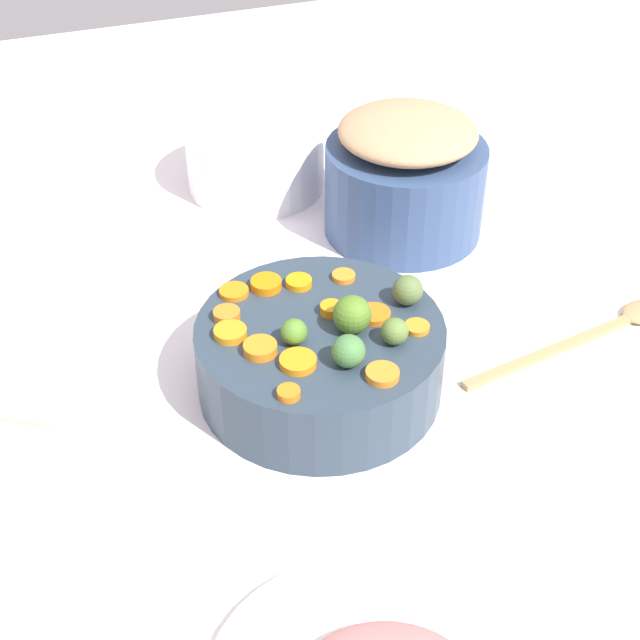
{
  "coord_description": "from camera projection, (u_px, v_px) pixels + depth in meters",
  "views": [
    {
      "loc": [
        -0.31,
        -0.79,
        0.74
      ],
      "look_at": [
        -0.03,
        -0.04,
        0.12
      ],
      "focal_mm": 51.81,
      "sensor_mm": 36.0,
      "label": 1
    }
  ],
  "objects": [
    {
      "name": "brussels_sprout_1",
      "position": [
        350.0,
        315.0,
        1.0
      ],
      "size": [
        0.04,
        0.04,
        0.04
      ],
      "primitive_type": "sphere",
      "color": "#4E7624",
      "rests_on": "serving_bowl_carrots"
    },
    {
      "name": "carrot_slice_3",
      "position": [
        299.0,
        282.0,
        1.08
      ],
      "size": [
        0.04,
        0.04,
        0.01
      ],
      "primitive_type": "cylinder",
      "rotation": [
        0.0,
        0.0,
        4.08
      ],
      "color": "orange",
      "rests_on": "serving_bowl_carrots"
    },
    {
      "name": "carrot_slice_12",
      "position": [
        289.0,
        393.0,
        0.93
      ],
      "size": [
        0.03,
        0.03,
        0.01
      ],
      "primitive_type": "cylinder",
      "rotation": [
        0.0,
        0.0,
        5.53
      ],
      "color": "orange",
      "rests_on": "serving_bowl_carrots"
    },
    {
      "name": "stuffing_mound",
      "position": [
        408.0,
        132.0,
        1.25
      ],
      "size": [
        0.19,
        0.19,
        0.05
      ],
      "primitive_type": "ellipsoid",
      "color": "tan",
      "rests_on": "metal_pot"
    },
    {
      "name": "carrot_slice_6",
      "position": [
        234.0,
        292.0,
        1.07
      ],
      "size": [
        0.04,
        0.04,
        0.01
      ],
      "primitive_type": "cylinder",
      "rotation": [
        0.0,
        0.0,
        6.01
      ],
      "color": "orange",
      "rests_on": "serving_bowl_carrots"
    },
    {
      "name": "carrot_slice_2",
      "position": [
        227.0,
        315.0,
        1.03
      ],
      "size": [
        0.04,
        0.04,
        0.01
      ],
      "primitive_type": "cylinder",
      "rotation": [
        0.0,
        0.0,
        3.82
      ],
      "color": "orange",
      "rests_on": "serving_bowl_carrots"
    },
    {
      "name": "carrot_slice_5",
      "position": [
        374.0,
        314.0,
        1.03
      ],
      "size": [
        0.05,
        0.05,
        0.01
      ],
      "primitive_type": "cylinder",
      "rotation": [
        0.0,
        0.0,
        0.82
      ],
      "color": "orange",
      "rests_on": "serving_bowl_carrots"
    },
    {
      "name": "tabletop",
      "position": [
        332.0,
        366.0,
        1.12
      ],
      "size": [
        2.4,
        2.4,
        0.02
      ],
      "primitive_type": "cube",
      "color": "white",
      "rests_on": "ground"
    },
    {
      "name": "dish_towel",
      "position": [
        17.0,
        375.0,
        1.09
      ],
      "size": [
        0.2,
        0.2,
        0.01
      ],
      "primitive_type": "cube",
      "rotation": [
        0.0,
        0.0,
        -0.54
      ],
      "color": "#C4AF8F",
      "rests_on": "tabletop"
    },
    {
      "name": "brussels_sprout_2",
      "position": [
        408.0,
        290.0,
        1.05
      ],
      "size": [
        0.04,
        0.04,
        0.04
      ],
      "primitive_type": "sphere",
      "color": "#536B38",
      "rests_on": "serving_bowl_carrots"
    },
    {
      "name": "carrot_slice_1",
      "position": [
        230.0,
        333.0,
        1.01
      ],
      "size": [
        0.04,
        0.04,
        0.01
      ],
      "primitive_type": "cylinder",
      "rotation": [
        0.0,
        0.0,
        1.71
      ],
      "color": "orange",
      "rests_on": "serving_bowl_carrots"
    },
    {
      "name": "carrot_slice_10",
      "position": [
        260.0,
        348.0,
        0.98
      ],
      "size": [
        0.05,
        0.05,
        0.01
      ],
      "primitive_type": "cylinder",
      "rotation": [
        0.0,
        0.0,
        2.54
      ],
      "color": "orange",
      "rests_on": "serving_bowl_carrots"
    },
    {
      "name": "carrot_slice_0",
      "position": [
        298.0,
        362.0,
        0.97
      ],
      "size": [
        0.05,
        0.05,
        0.01
      ],
      "primitive_type": "cylinder",
      "rotation": [
        0.0,
        0.0,
        5.02
      ],
      "color": "orange",
      "rests_on": "serving_bowl_carrots"
    },
    {
      "name": "brussels_sprout_4",
      "position": [
        349.0,
        351.0,
        0.96
      ],
      "size": [
        0.04,
        0.04,
        0.04
      ],
      "primitive_type": "sphere",
      "color": "#44773C",
      "rests_on": "serving_bowl_carrots"
    },
    {
      "name": "wooden_spoon",
      "position": [
        606.0,
        328.0,
        1.16
      ],
      "size": [
        0.32,
        0.08,
        0.01
      ],
      "color": "tan",
      "rests_on": "tabletop"
    },
    {
      "name": "brussels_sprout_3",
      "position": [
        294.0,
        332.0,
        0.99
      ],
      "size": [
        0.03,
        0.03,
        0.03
      ],
      "primitive_type": "sphere",
      "color": "#4E7F2A",
      "rests_on": "serving_bowl_carrots"
    },
    {
      "name": "casserole_dish",
      "position": [
        255.0,
        157.0,
        1.42
      ],
      "size": [
        0.21,
        0.21,
        0.1
      ],
      "primitive_type": "cylinder",
      "color": "white",
      "rests_on": "tabletop"
    },
    {
      "name": "metal_pot",
      "position": [
        404.0,
        189.0,
        1.31
      ],
      "size": [
        0.23,
        0.23,
        0.13
      ],
      "primitive_type": "cylinder",
      "color": "#314871",
      "rests_on": "tabletop"
    },
    {
      "name": "carrot_slice_8",
      "position": [
        344.0,
        276.0,
        1.09
      ],
      "size": [
        0.03,
        0.03,
        0.01
      ],
      "primitive_type": "cylinder",
      "rotation": [
        0.0,
        0.0,
        3.06
      ],
      "color": "orange",
      "rests_on": "serving_bowl_carrots"
    },
    {
      "name": "carrot_slice_4",
      "position": [
        266.0,
        284.0,
        1.08
      ],
      "size": [
        0.05,
        0.05,
        0.01
      ],
      "primitive_type": "cylinder",
      "rotation": [
        0.0,
        0.0,
        5.82
      ],
      "color": "orange",
      "rests_on": "serving_bowl_carrots"
    },
    {
      "name": "carrot_slice_7",
      "position": [
        331.0,
        309.0,
        1.04
      ],
      "size": [
        0.04,
        0.04,
        0.01
      ],
      "primitive_type": "cylinder",
      "rotation": [
        0.0,
        0.0,
        5.35
      ],
      "color": "orange",
      "rests_on": "serving_bowl_carrots"
    },
    {
      "name": "serving_bowl_carrots",
      "position": [
        320.0,
        358.0,
        1.05
      ],
      "size": [
        0.28,
        0.28,
        0.09
      ],
      "primitive_type": "cylinder",
      "color": "#2B3A49",
      "rests_on": "tabletop"
    },
    {
      "name": "brussels_sprout_0",
      "position": [
        395.0,
        331.0,
        0.99
      ],
      "size": [
        0.03,
        0.03,
        0.03
      ],
      "primitive_type": "sphere",
      "color": "#587534",
      "rests_on": "serving_bowl_carrots"
    },
    {
      "name": "carrot_slice_11",
      "position": [
        378.0,
        375.0,
        0.95
      ],
      "size": [
        0.05,
        0.05,
        0.01
      ],
      "primitive_type": "cylinder",
      "rotation": [
        0.0,
        0.0,
        0.69
      ],
      "color": "orange",
      "rests_on": "serving_bowl_carrots"
    },
    {
      "name": "carrot_slice_9",
      "position": [
        417.0,
        327.0,
        1.02
      ],
      "size": [
        0.03,
        0.03,
        0.01
      ],
      "primitive_type": "cylinder",
      "rotation": [
        0.0,
        0.0,
        1.59
      ],
      "color": "orange",
      "rests_on": "serving_bowl_carrots"
    }
  ]
}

